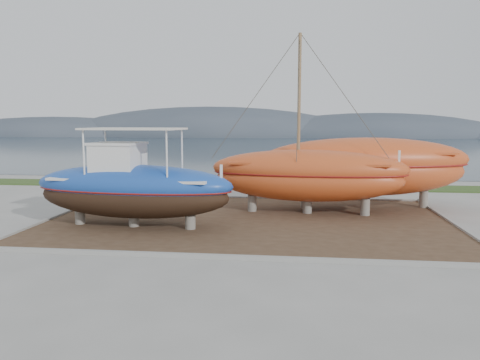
% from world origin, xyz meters
% --- Properties ---
extents(ground, '(140.00, 140.00, 0.00)m').
position_xyz_m(ground, '(0.00, 0.00, 0.00)').
color(ground, gray).
rests_on(ground, ground).
extents(dirt_patch, '(18.00, 12.00, 0.06)m').
position_xyz_m(dirt_patch, '(0.00, 4.00, 0.03)').
color(dirt_patch, '#422D1E').
rests_on(dirt_patch, ground).
extents(curb_frame, '(18.60, 12.60, 0.15)m').
position_xyz_m(curb_frame, '(0.00, 4.00, 0.07)').
color(curb_frame, gray).
rests_on(curb_frame, ground).
extents(grass_strip, '(44.00, 3.00, 0.08)m').
position_xyz_m(grass_strip, '(0.00, 15.50, 0.04)').
color(grass_strip, '#284219').
rests_on(grass_strip, ground).
extents(sea, '(260.00, 100.00, 0.04)m').
position_xyz_m(sea, '(0.00, 70.00, 0.00)').
color(sea, '#1C2C39').
rests_on(sea, ground).
extents(mountain_ridge, '(200.00, 36.00, 20.00)m').
position_xyz_m(mountain_ridge, '(0.00, 125.00, 0.00)').
color(mountain_ridge, '#333D49').
rests_on(mountain_ridge, ground).
extents(blue_caique, '(8.96, 3.42, 4.22)m').
position_xyz_m(blue_caique, '(-4.75, 2.04, 2.17)').
color(blue_caique, '#1B48A8').
rests_on(blue_caique, dirt_patch).
extents(white_dinghy, '(4.62, 1.91, 1.36)m').
position_xyz_m(white_dinghy, '(-7.10, 5.78, 0.74)').
color(white_dinghy, white).
rests_on(white_dinghy, dirt_patch).
extents(orange_sailboat, '(9.71, 3.46, 8.63)m').
position_xyz_m(orange_sailboat, '(2.73, 5.86, 4.38)').
color(orange_sailboat, '#BB471C').
rests_on(orange_sailboat, dirt_patch).
extents(orange_bare_hull, '(11.23, 4.92, 3.56)m').
position_xyz_m(orange_bare_hull, '(5.73, 7.67, 1.84)').
color(orange_bare_hull, '#BB471C').
rests_on(orange_bare_hull, dirt_patch).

